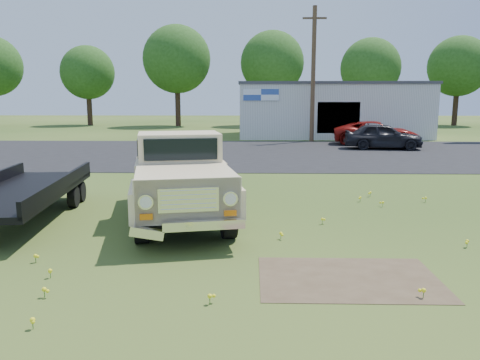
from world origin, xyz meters
name	(u,v)px	position (x,y,z in m)	size (l,w,h in m)	color
ground	(257,229)	(0.00, 0.00, 0.00)	(140.00, 140.00, 0.00)	#274516
asphalt_lot	(254,153)	(0.00, 15.00, 0.00)	(90.00, 14.00, 0.02)	black
dirt_patch_a	(349,279)	(1.50, -3.00, 0.00)	(3.00, 2.00, 0.01)	#4E3C29
dirt_patch_b	(191,197)	(-2.00, 3.50, 0.00)	(2.20, 1.60, 0.01)	#4E3C29
commercial_building	(330,109)	(6.00, 26.99, 2.10)	(14.20, 8.20, 4.15)	#BABBB6
utility_pole_mid	(313,74)	(4.00, 22.00, 4.60)	(1.60, 0.30, 9.00)	#4F3A24
treeline_b	(88,73)	(-18.00, 41.00, 5.67)	(5.76, 5.76, 8.57)	#342117
treeline_c	(177,59)	(-8.00, 39.50, 6.93)	(7.04, 7.04, 10.47)	#342117
treeline_d	(272,63)	(2.00, 40.50, 6.62)	(6.72, 6.72, 10.00)	#342117
treeline_e	(370,68)	(12.00, 39.00, 5.98)	(6.08, 6.08, 9.04)	#342117
treeline_f	(459,66)	(22.00, 41.50, 6.30)	(6.40, 6.40, 9.52)	#342117
vintage_pickup_truck	(180,176)	(-1.92, 0.87, 1.09)	(2.33, 5.98, 2.17)	beige
flatbed_trailer	(21,187)	(-5.80, 0.63, 0.84)	(2.05, 6.14, 1.67)	black
red_pickup	(376,133)	(7.85, 19.78, 0.74)	(2.47, 5.36, 1.49)	maroon
dark_sedan	(383,136)	(7.58, 17.19, 0.76)	(1.79, 4.45, 1.52)	black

